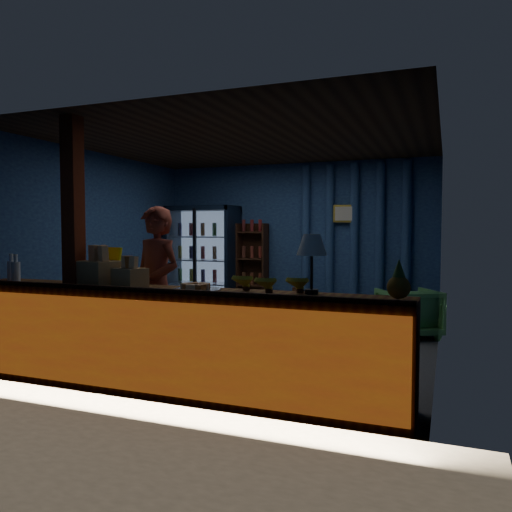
# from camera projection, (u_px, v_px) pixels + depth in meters

# --- Properties ---
(ground) EXTENTS (4.60, 4.60, 0.00)m
(ground) POSITION_uv_depth(u_px,v_px,m) (245.00, 346.00, 6.38)
(ground) COLOR #515154
(ground) RESTS_ON ground
(room_walls) EXTENTS (4.60, 4.60, 4.60)m
(room_walls) POSITION_uv_depth(u_px,v_px,m) (245.00, 224.00, 6.30)
(room_walls) COLOR navy
(room_walls) RESTS_ON ground
(counter) EXTENTS (4.40, 0.57, 0.99)m
(counter) POSITION_uv_depth(u_px,v_px,m) (166.00, 340.00, 4.58)
(counter) COLOR brown
(counter) RESTS_ON ground
(support_post) EXTENTS (0.16, 0.16, 2.60)m
(support_post) POSITION_uv_depth(u_px,v_px,m) (74.00, 249.00, 4.92)
(support_post) COLOR maroon
(support_post) RESTS_ON ground
(beverage_cooler) EXTENTS (1.20, 0.62, 1.90)m
(beverage_cooler) POSITION_uv_depth(u_px,v_px,m) (205.00, 262.00, 8.67)
(beverage_cooler) COLOR black
(beverage_cooler) RESTS_ON ground
(bottle_shelf) EXTENTS (0.50, 0.28, 1.60)m
(bottle_shelf) POSITION_uv_depth(u_px,v_px,m) (253.00, 271.00, 8.51)
(bottle_shelf) COLOR #3D1E13
(bottle_shelf) RESTS_ON ground
(curtain_folds) EXTENTS (1.74, 0.14, 2.50)m
(curtain_folds) POSITION_uv_depth(u_px,v_px,m) (354.00, 242.00, 7.95)
(curtain_folds) COLOR navy
(curtain_folds) RESTS_ON room_walls
(framed_picture) EXTENTS (0.36, 0.04, 0.28)m
(framed_picture) POSITION_uv_depth(u_px,v_px,m) (345.00, 214.00, 7.94)
(framed_picture) COLOR gold
(framed_picture) RESTS_ON room_walls
(shopkeeper) EXTENTS (0.73, 0.58, 1.74)m
(shopkeeper) POSITION_uv_depth(u_px,v_px,m) (156.00, 288.00, 5.31)
(shopkeeper) COLOR brown
(shopkeeper) RESTS_ON ground
(green_chair) EXTENTS (1.00, 1.00, 0.68)m
(green_chair) POSITION_uv_depth(u_px,v_px,m) (408.00, 313.00, 6.92)
(green_chair) COLOR #56A954
(green_chair) RESTS_ON ground
(side_table) EXTENTS (0.64, 0.52, 0.62)m
(side_table) POSITION_uv_depth(u_px,v_px,m) (295.00, 311.00, 7.59)
(side_table) COLOR #3D1E13
(side_table) RESTS_ON ground
(yellow_sign) EXTENTS (0.47, 0.19, 0.37)m
(yellow_sign) POSITION_uv_depth(u_px,v_px,m) (104.00, 265.00, 5.06)
(yellow_sign) COLOR #FDF80D
(yellow_sign) RESTS_ON counter
(soda_bottles) EXTENTS (0.53, 0.17, 0.29)m
(soda_bottles) POSITION_uv_depth(u_px,v_px,m) (3.00, 270.00, 5.34)
(soda_bottles) COLOR red
(soda_bottles) RESTS_ON counter
(snack_box_left) EXTENTS (0.43, 0.38, 0.39)m
(snack_box_left) POSITION_uv_depth(u_px,v_px,m) (100.00, 271.00, 4.87)
(snack_box_left) COLOR tan
(snack_box_left) RESTS_ON counter
(snack_box_centre) EXTENTS (0.33, 0.29, 0.30)m
(snack_box_centre) POSITION_uv_depth(u_px,v_px,m) (130.00, 276.00, 4.70)
(snack_box_centre) COLOR tan
(snack_box_centre) RESTS_ON counter
(pastry_tray) EXTENTS (0.43, 0.43, 0.07)m
(pastry_tray) POSITION_uv_depth(u_px,v_px,m) (197.00, 289.00, 4.39)
(pastry_tray) COLOR silver
(pastry_tray) RESTS_ON counter
(banana_bunches) EXTENTS (0.72, 0.29, 0.16)m
(banana_bunches) POSITION_uv_depth(u_px,v_px,m) (270.00, 283.00, 4.31)
(banana_bunches) COLOR gold
(banana_bunches) RESTS_ON counter
(table_lamp) EXTENTS (0.26, 0.26, 0.51)m
(table_lamp) POSITION_uv_depth(u_px,v_px,m) (312.00, 247.00, 4.19)
(table_lamp) COLOR black
(table_lamp) RESTS_ON counter
(pineapple) EXTENTS (0.18, 0.18, 0.31)m
(pineapple) POSITION_uv_depth(u_px,v_px,m) (399.00, 284.00, 3.83)
(pineapple) COLOR brown
(pineapple) RESTS_ON counter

